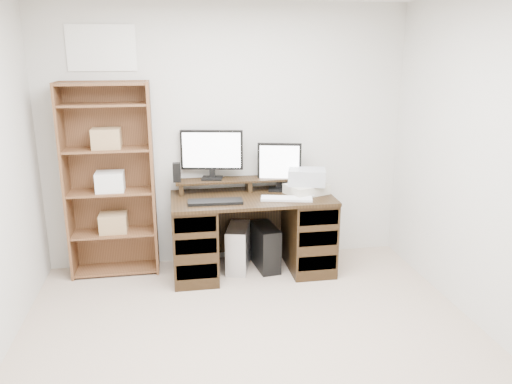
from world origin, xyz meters
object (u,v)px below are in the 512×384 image
object	(u,v)px
desk	(252,232)
bookshelf	(110,179)
tower_silver	(238,248)
tower_black	(266,247)
printer	(306,189)
monitor_small	(279,165)
monitor_wide	(212,152)

from	to	relation	value
desk	bookshelf	world-z (taller)	bookshelf
tower_silver	tower_black	bearing A→B (deg)	9.75
desk	printer	distance (m)	0.66
desk	monitor_small	world-z (taller)	monitor_small
monitor_wide	monitor_small	size ratio (longest dim) A/B	1.28
monitor_small	bookshelf	world-z (taller)	bookshelf
monitor_small	printer	distance (m)	0.35
monitor_small	tower_black	bearing A→B (deg)	-125.79
tower_silver	bookshelf	bearing A→B (deg)	-172.35
monitor_wide	tower_black	xyz separation A→B (m)	(0.49, -0.21, -0.92)
tower_silver	tower_black	size ratio (longest dim) A/B	0.97
monitor_small	desk	bearing A→B (deg)	-135.32
monitor_small	tower_silver	distance (m)	0.90
desk	bookshelf	size ratio (longest dim) A/B	0.83
tower_black	bookshelf	bearing A→B (deg)	166.07
monitor_small	tower_silver	xyz separation A→B (m)	(-0.42, -0.11, -0.78)
printer	tower_silver	distance (m)	0.87
tower_silver	printer	bearing A→B (deg)	8.83
desk	tower_silver	size ratio (longest dim) A/B	3.47
monitor_wide	bookshelf	bearing A→B (deg)	-166.34
desk	printer	size ratio (longest dim) A/B	4.12
monitor_small	tower_silver	bearing A→B (deg)	-151.74
monitor_wide	printer	world-z (taller)	monitor_wide
desk	printer	xyz separation A→B (m)	(0.52, -0.00, 0.41)
desk	bookshelf	bearing A→B (deg)	170.64
monitor_wide	tower_silver	bearing A→B (deg)	-29.35
monitor_small	tower_black	size ratio (longest dim) A/B	1.03
monitor_wide	printer	xyz separation A→B (m)	(0.87, -0.25, -0.34)
tower_silver	tower_black	world-z (taller)	tower_silver
printer	bookshelf	xyz separation A→B (m)	(-1.81, 0.21, 0.12)
desk	monitor_small	size ratio (longest dim) A/B	3.27
printer	tower_silver	bearing A→B (deg)	153.12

